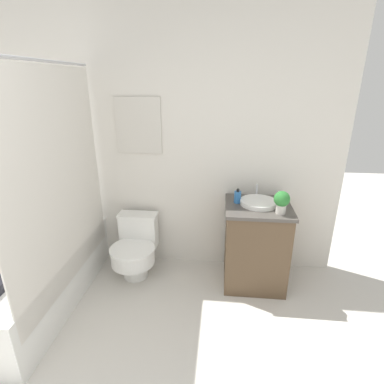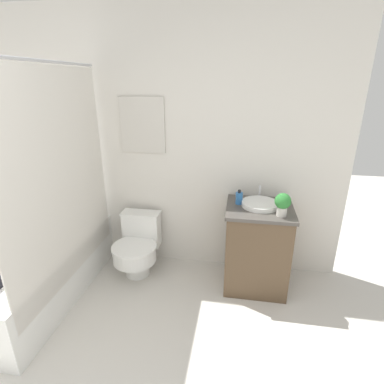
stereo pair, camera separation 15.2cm
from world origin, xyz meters
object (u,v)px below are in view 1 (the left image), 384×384
object	(u,v)px
sink	(258,202)
soap_bottle	(238,197)
toilet	(135,248)
potted_plant	(282,201)

from	to	relation	value
sink	soap_bottle	distance (m)	0.19
toilet	soap_bottle	xyz separation A→B (m)	(0.97, 0.04, 0.57)
soap_bottle	toilet	bearing A→B (deg)	-177.48
sink	soap_bottle	size ratio (longest dim) A/B	2.72
sink	potted_plant	bearing A→B (deg)	-46.64
toilet	potted_plant	size ratio (longest dim) A/B	3.03
sink	potted_plant	distance (m)	0.26
sink	soap_bottle	bearing A→B (deg)	172.21
sink	soap_bottle	xyz separation A→B (m)	(-0.19, 0.03, 0.04)
toilet	soap_bottle	size ratio (longest dim) A/B	4.48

